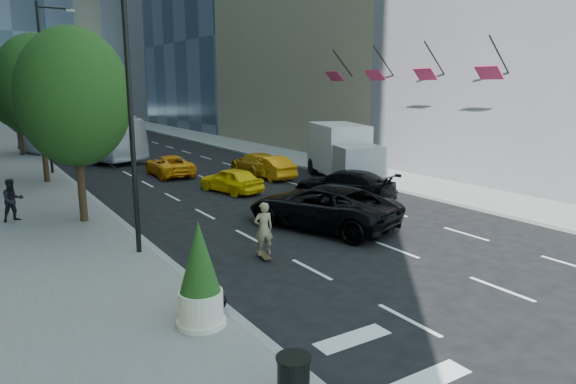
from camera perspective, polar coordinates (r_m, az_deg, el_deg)
ground at (r=17.08m, az=9.56°, el=-6.92°), size 160.00×160.00×0.00m
sidewalk_right at (r=47.18m, az=-5.88°, el=5.25°), size 4.00×120.00×0.15m
lamp_near at (r=16.60m, az=-16.74°, el=12.63°), size 2.13×0.22×10.00m
lamp_far at (r=34.26m, az=-25.22°, el=11.37°), size 2.13×0.22×10.00m
tree_near at (r=21.28m, az=-22.67°, el=9.67°), size 4.20×4.20×7.46m
tree_mid at (r=31.17m, az=-26.01°, el=10.44°), size 4.50×4.50×7.99m
tree_far at (r=44.11m, az=-27.97°, el=9.43°), size 3.90×3.90×6.92m
traffic_signal at (r=52.16m, az=-27.81°, el=9.18°), size 2.48×0.53×5.20m
facade_flags at (r=30.77m, az=12.40°, el=12.96°), size 1.85×13.30×2.05m
skateboarder at (r=16.30m, az=-2.73°, el=-4.51°), size 0.69×0.52×1.72m
black_sedan_lincoln at (r=19.82m, az=3.80°, el=-1.61°), size 4.74×6.63×1.68m
black_sedan_mercedes at (r=24.61m, az=6.22°, el=0.76°), size 3.73×5.51×1.48m
taxi_a at (r=26.52m, az=-6.33°, el=1.35°), size 2.40×4.06×1.30m
taxi_b at (r=30.41m, az=-2.15°, el=2.81°), size 1.54×4.10×1.34m
taxi_c at (r=32.07m, az=-13.07°, el=2.90°), size 2.26×4.59×1.25m
taxi_d at (r=31.70m, az=-3.52°, el=3.18°), size 2.22×4.81×1.36m
city_bus at (r=41.21m, az=-22.29°, el=5.80°), size 7.32×12.58×3.45m
box_truck at (r=29.45m, az=6.15°, el=4.33°), size 4.39×7.10×3.20m
pedestrian_a at (r=22.89m, az=-28.28°, el=-0.80°), size 0.96×0.83×1.69m
trash_can at (r=9.18m, az=0.61°, el=-20.28°), size 0.55×0.55×0.83m
planter_shrub at (r=11.64m, az=-9.77°, el=-9.23°), size 1.00×1.00×2.40m
garbage_bags at (r=12.32m, az=-8.92°, el=-12.43°), size 1.11×1.07×0.55m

